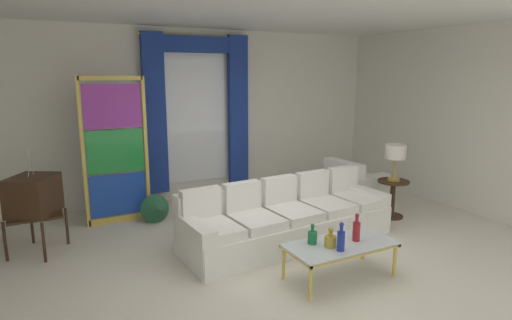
{
  "coord_description": "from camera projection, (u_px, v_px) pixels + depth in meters",
  "views": [
    {
      "loc": [
        -2.58,
        -4.25,
        2.25
      ],
      "look_at": [
        0.09,
        0.9,
        1.05
      ],
      "focal_mm": 29.81,
      "sensor_mm": 36.0,
      "label": 1
    }
  ],
  "objects": [
    {
      "name": "ground_plane",
      "position": [
        283.0,
        256.0,
        5.31
      ],
      "size": [
        16.0,
        16.0,
        0.0
      ],
      "primitive_type": "plane",
      "color": "silver"
    },
    {
      "name": "wall_rear",
      "position": [
        197.0,
        115.0,
        7.67
      ],
      "size": [
        8.0,
        0.12,
        3.0
      ],
      "primitive_type": "cube",
      "color": "white",
      "rests_on": "ground"
    },
    {
      "name": "wall_right",
      "position": [
        452.0,
        118.0,
        7.18
      ],
      "size": [
        0.12,
        7.0,
        3.0
      ],
      "primitive_type": "cube",
      "color": "white",
      "rests_on": "ground"
    },
    {
      "name": "ceiling_slab",
      "position": [
        254.0,
        10.0,
        5.4
      ],
      "size": [
        8.0,
        7.6,
        0.04
      ],
      "primitive_type": "cube",
      "color": "white"
    },
    {
      "name": "curtained_window",
      "position": [
        198.0,
        102.0,
        7.46
      ],
      "size": [
        2.0,
        0.17,
        2.7
      ],
      "color": "white",
      "rests_on": "ground"
    },
    {
      "name": "couch_white_long",
      "position": [
        286.0,
        219.0,
        5.73
      ],
      "size": [
        2.97,
        1.12,
        0.86
      ],
      "color": "white",
      "rests_on": "ground"
    },
    {
      "name": "coffee_table",
      "position": [
        340.0,
        247.0,
        4.66
      ],
      "size": [
        1.21,
        0.6,
        0.41
      ],
      "color": "silver",
      "rests_on": "ground"
    },
    {
      "name": "bottle_blue_decanter",
      "position": [
        341.0,
        239.0,
        4.44
      ],
      "size": [
        0.08,
        0.08,
        0.32
      ],
      "color": "navy",
      "rests_on": "coffee_table"
    },
    {
      "name": "bottle_crystal_tall",
      "position": [
        330.0,
        240.0,
        4.55
      ],
      "size": [
        0.13,
        0.13,
        0.22
      ],
      "color": "gold",
      "rests_on": "coffee_table"
    },
    {
      "name": "bottle_amber_squat",
      "position": [
        312.0,
        237.0,
        4.63
      ],
      "size": [
        0.1,
        0.1,
        0.23
      ],
      "color": "#196B3D",
      "rests_on": "coffee_table"
    },
    {
      "name": "bottle_ruby_flask",
      "position": [
        356.0,
        230.0,
        4.7
      ],
      "size": [
        0.08,
        0.08,
        0.32
      ],
      "color": "maroon",
      "rests_on": "coffee_table"
    },
    {
      "name": "vintage_tv",
      "position": [
        33.0,
        197.0,
        5.27
      ],
      "size": [
        0.73,
        0.76,
        1.35
      ],
      "color": "#382314",
      "rests_on": "ground"
    },
    {
      "name": "armchair_white",
      "position": [
        354.0,
        189.0,
        7.29
      ],
      "size": [
        0.88,
        0.87,
        0.8
      ],
      "color": "white",
      "rests_on": "ground"
    },
    {
      "name": "stained_glass_divider",
      "position": [
        116.0,
        154.0,
        6.3
      ],
      "size": [
        0.95,
        0.05,
        2.2
      ],
      "color": "gold",
      "rests_on": "ground"
    },
    {
      "name": "peacock_figurine",
      "position": [
        157.0,
        210.0,
        6.4
      ],
      "size": [
        0.44,
        0.6,
        0.5
      ],
      "color": "beige",
      "rests_on": "ground"
    },
    {
      "name": "round_side_table",
      "position": [
        393.0,
        195.0,
        6.67
      ],
      "size": [
        0.48,
        0.48,
        0.59
      ],
      "color": "#382314",
      "rests_on": "ground"
    },
    {
      "name": "table_lamp_brass",
      "position": [
        395.0,
        153.0,
        6.53
      ],
      "size": [
        0.32,
        0.32,
        0.57
      ],
      "color": "#B29338",
      "rests_on": "round_side_table"
    }
  ]
}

